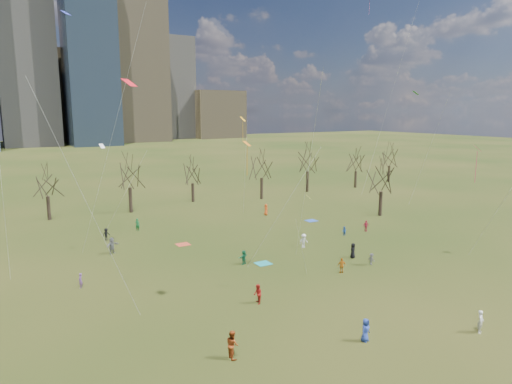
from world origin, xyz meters
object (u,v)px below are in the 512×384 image
blanket_teal (263,263)px  person_0 (365,330)px  blanket_navy (311,221)px  blanket_crimson (183,244)px  person_1 (481,322)px  person_2 (232,344)px  person_4 (342,266)px

blanket_teal → person_0: 18.13m
blanket_navy → blanket_crimson: 21.13m
blanket_teal → blanket_navy: size_ratio=1.00×
person_0 → person_1: (8.23, -3.32, 0.01)m
blanket_teal → person_0: (-2.42, -17.95, 0.83)m
person_1 → person_2: person_2 is taller
blanket_teal → blanket_navy: bearing=38.6°
blanket_teal → blanket_navy: 20.74m
blanket_navy → person_1: size_ratio=0.93×
blanket_navy → person_2: bearing=-134.7°
blanket_navy → person_0: (-18.64, -30.88, 0.83)m
blanket_teal → person_1: bearing=-74.7°
blanket_crimson → person_4: person_4 is taller
person_0 → person_1: size_ratio=0.99×
blanket_navy → blanket_teal: bearing=-141.4°
blanket_crimson → person_1: person_1 is taller
person_0 → person_1: 8.87m
blanket_crimson → person_0: (2.40, -28.97, 0.83)m
blanket_crimson → person_4: size_ratio=1.01×
blanket_navy → person_4: person_4 is taller
person_2 → person_4: person_2 is taller
blanket_crimson → person_0: person_0 is taller
person_1 → person_4: bearing=63.3°
person_0 → blanket_teal: bearing=64.7°
blanket_navy → person_0: person_0 is taller
blanket_teal → blanket_crimson: same height
blanket_crimson → person_0: size_ratio=0.95×
person_0 → blanket_navy: bearing=41.3°
blanket_teal → person_2: 19.10m
person_1 → person_2: (-17.39, 6.10, 0.11)m
blanket_crimson → blanket_navy: bearing=5.2°
blanket_navy → person_0: 36.08m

